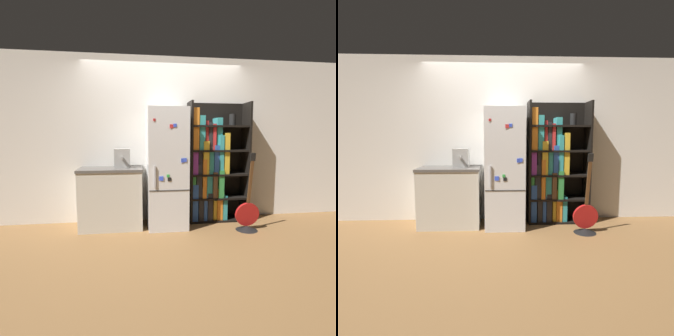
{
  "view_description": "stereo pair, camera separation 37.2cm",
  "coord_description": "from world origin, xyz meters",
  "views": [
    {
      "loc": [
        -0.51,
        -3.74,
        1.34
      ],
      "look_at": [
        0.03,
        0.15,
        0.88
      ],
      "focal_mm": 28.0,
      "sensor_mm": 36.0,
      "label": 1
    },
    {
      "loc": [
        -0.14,
        -3.77,
        1.34
      ],
      "look_at": [
        0.03,
        0.15,
        0.88
      ],
      "focal_mm": 28.0,
      "sensor_mm": 36.0,
      "label": 2
    }
  ],
  "objects": [
    {
      "name": "guitar",
      "position": [
        1.13,
        -0.25,
        0.17
      ],
      "size": [
        0.35,
        0.31,
        1.13
      ],
      "color": "black",
      "rests_on": "ground_plane"
    },
    {
      "name": "kitchen_counter",
      "position": [
        -0.82,
        0.17,
        0.45
      ],
      "size": [
        0.92,
        0.58,
        0.89
      ],
      "color": "beige",
      "rests_on": "ground_plane"
    },
    {
      "name": "espresso_machine",
      "position": [
        -0.65,
        0.22,
        1.04
      ],
      "size": [
        0.23,
        0.3,
        0.28
      ],
      "color": "#A5A39E",
      "rests_on": "kitchen_counter"
    },
    {
      "name": "ground_plane",
      "position": [
        0.0,
        0.0,
        0.0
      ],
      "size": [
        16.0,
        16.0,
        0.0
      ],
      "primitive_type": "plane",
      "color": "olive"
    },
    {
      "name": "refrigerator",
      "position": [
        -0.0,
        0.13,
        0.88
      ],
      "size": [
        0.58,
        0.67,
        1.77
      ],
      "color": "silver",
      "rests_on": "ground_plane"
    },
    {
      "name": "bookshelf",
      "position": [
        0.73,
        0.3,
        0.86
      ],
      "size": [
        0.95,
        0.36,
        1.89
      ],
      "color": "black",
      "rests_on": "ground_plane"
    },
    {
      "name": "wall_back",
      "position": [
        0.0,
        0.47,
        1.3
      ],
      "size": [
        8.0,
        0.05,
        2.6
      ],
      "color": "white",
      "rests_on": "ground_plane"
    }
  ]
}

